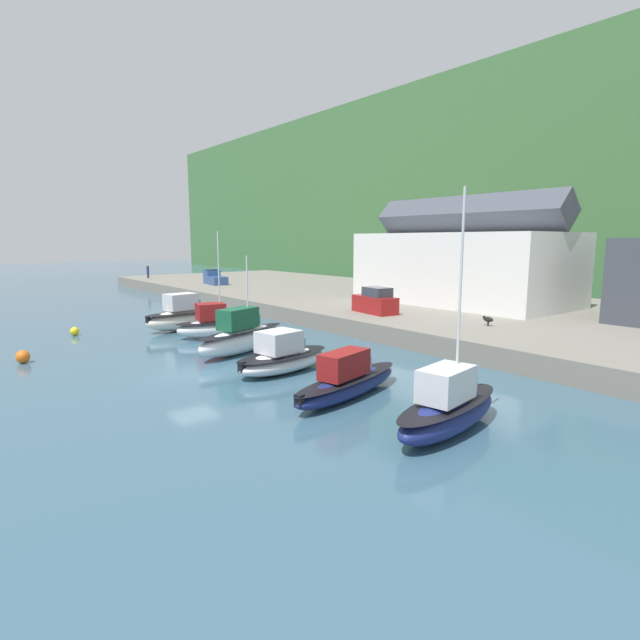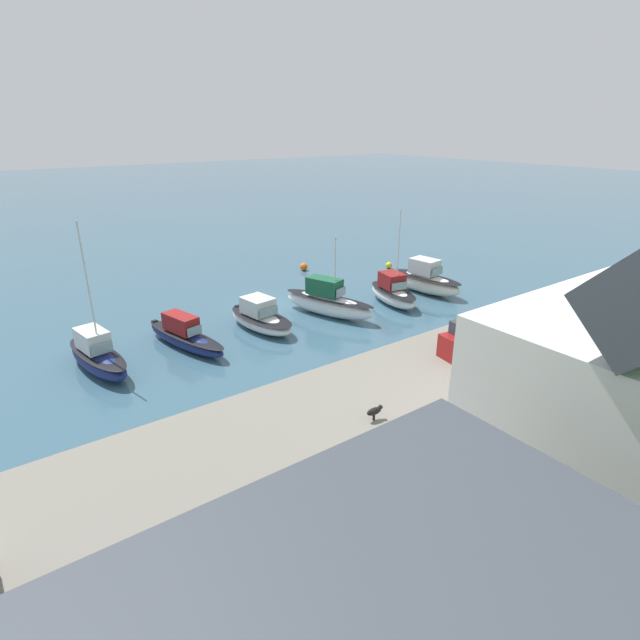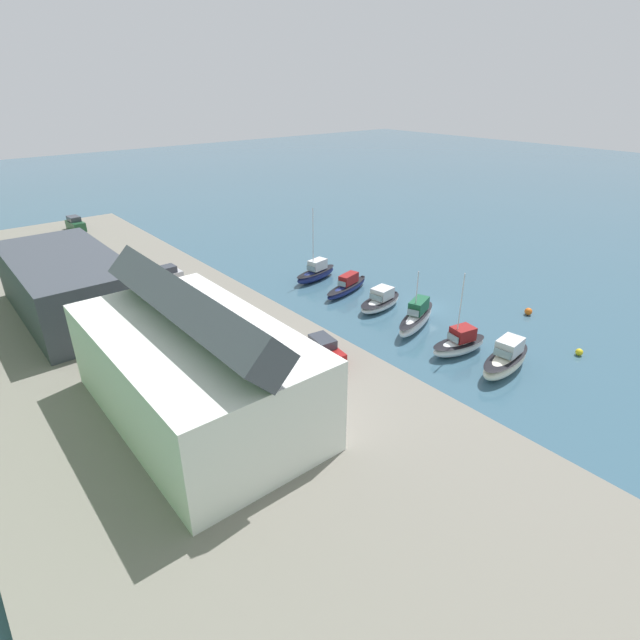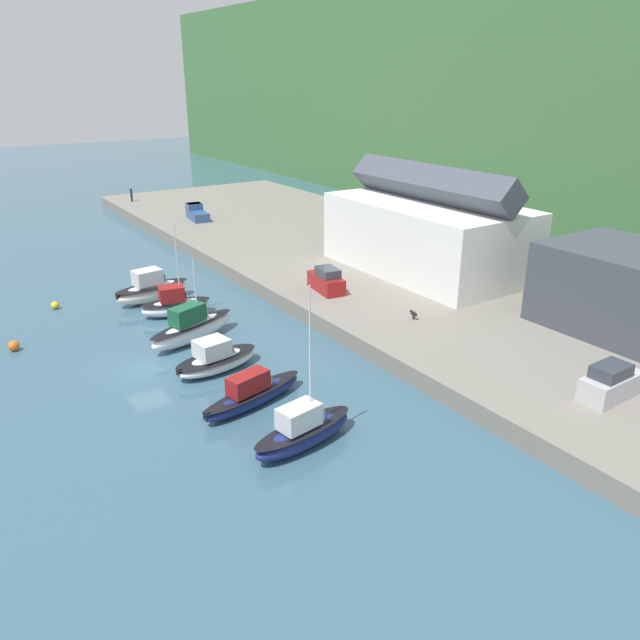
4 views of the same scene
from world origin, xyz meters
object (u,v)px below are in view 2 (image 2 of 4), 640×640
(moored_boat_0, at_px, (426,280))
(mooring_buoy_1, at_px, (304,267))
(parked_car_2, at_px, (475,340))
(mooring_buoy_0, at_px, (389,265))
(dog_on_quay, at_px, (375,411))
(moored_boat_2, at_px, (328,302))
(moored_boat_4, at_px, (185,336))
(moored_boat_1, at_px, (393,293))
(moored_boat_5, at_px, (97,356))
(moored_boat_3, at_px, (261,318))

(moored_boat_0, xyz_separation_m, mooring_buoy_1, (4.82, -12.30, -0.73))
(parked_car_2, bearing_deg, mooring_buoy_0, 156.95)
(dog_on_quay, relative_size, mooring_buoy_0, 1.32)
(moored_boat_2, bearing_deg, mooring_buoy_0, -171.51)
(moored_boat_4, height_order, dog_on_quay, moored_boat_4)
(moored_boat_0, relative_size, mooring_buoy_0, 10.73)
(moored_boat_1, distance_m, mooring_buoy_0, 11.05)
(moored_boat_0, height_order, moored_boat_1, moored_boat_1)
(parked_car_2, xyz_separation_m, dog_on_quay, (9.41, 1.82, -0.46))
(moored_boat_5, bearing_deg, mooring_buoy_0, -177.52)
(moored_boat_0, xyz_separation_m, moored_boat_1, (4.49, 0.45, -0.16))
(dog_on_quay, bearing_deg, moored_boat_3, 174.03)
(moored_boat_2, xyz_separation_m, moored_boat_4, (11.40, -0.82, -0.31))
(mooring_buoy_1, bearing_deg, moored_boat_5, 26.09)
(moored_boat_1, relative_size, parked_car_2, 1.81)
(moored_boat_2, distance_m, moored_boat_4, 11.44)
(moored_boat_4, xyz_separation_m, parked_car_2, (-12.38, 13.91, 1.47))
(moored_boat_5, relative_size, parked_car_2, 2.09)
(moored_boat_1, height_order, moored_boat_2, moored_boat_1)
(dog_on_quay, bearing_deg, moored_boat_1, 137.98)
(parked_car_2, distance_m, mooring_buoy_1, 25.36)
(moored_boat_2, relative_size, moored_boat_4, 1.02)
(moored_boat_2, bearing_deg, moored_boat_3, -26.32)
(parked_car_2, height_order, mooring_buoy_1, parked_car_2)
(parked_car_2, height_order, dog_on_quay, parked_car_2)
(moored_boat_4, relative_size, moored_boat_5, 0.86)
(moored_boat_0, bearing_deg, mooring_buoy_1, -75.51)
(moored_boat_5, bearing_deg, moored_boat_3, 170.19)
(moored_boat_2, distance_m, dog_on_quay, 17.15)
(moored_boat_4, height_order, parked_car_2, parked_car_2)
(moored_boat_1, xyz_separation_m, mooring_buoy_1, (0.33, -12.76, -0.57))
(moored_boat_0, bearing_deg, dog_on_quay, 30.28)
(moored_boat_1, height_order, dog_on_quay, moored_boat_1)
(moored_boat_1, bearing_deg, moored_boat_3, 3.14)
(parked_car_2, bearing_deg, moored_boat_4, -130.06)
(moored_boat_3, bearing_deg, moored_boat_2, 165.02)
(moored_boat_3, relative_size, dog_on_quay, 7.49)
(moored_boat_4, xyz_separation_m, moored_boat_5, (5.61, 0.19, 0.16))
(moored_boat_1, xyz_separation_m, moored_boat_3, (11.70, -1.63, -0.11))
(moored_boat_5, height_order, parked_car_2, moored_boat_5)
(dog_on_quay, bearing_deg, moored_boat_0, 131.25)
(moored_boat_1, relative_size, mooring_buoy_1, 10.05)
(moored_boat_2, bearing_deg, moored_boat_4, -24.09)
(dog_on_quay, relative_size, mooring_buoy_1, 1.11)
(moored_boat_2, relative_size, mooring_buoy_0, 12.17)
(parked_car_2, xyz_separation_m, mooring_buoy_0, (-12.37, -20.32, -1.94))
(dog_on_quay, height_order, mooring_buoy_0, dog_on_quay)
(moored_boat_3, xyz_separation_m, mooring_buoy_0, (-19.03, -6.60, -0.52))
(mooring_buoy_1, bearing_deg, moored_boat_1, 91.47)
(moored_boat_3, bearing_deg, dog_on_quay, 71.33)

